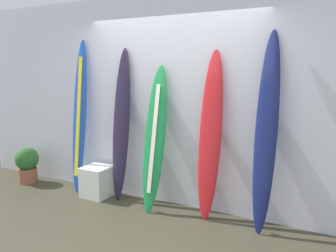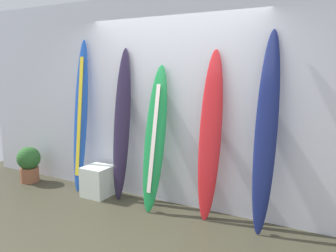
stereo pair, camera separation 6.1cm
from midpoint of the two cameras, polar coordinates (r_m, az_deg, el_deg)
The scene contains 9 objects.
ground at distance 3.96m, azimuth -7.68°, elevation -18.44°, with size 8.00×8.00×0.04m, color #3A3728.
wall_back at distance 4.62m, azimuth 1.61°, elevation 4.17°, with size 7.20×0.20×2.80m, color silver.
surfboard_cobalt at distance 5.24m, azimuth -13.94°, elevation 1.51°, with size 0.25×0.33×2.25m.
surfboard_charcoal at distance 4.81m, azimuth -7.31°, elevation 0.03°, with size 0.29×0.32×2.11m.
surfboard_emerald at distance 4.43m, azimuth -1.80°, elevation -2.22°, with size 0.31×0.46×1.88m.
surfboard_crimson at distance 4.16m, azimuth 7.41°, elevation -1.63°, with size 0.29×0.32×2.06m.
surfboard_navy at distance 3.94m, azimuth 16.33°, elevation -1.33°, with size 0.25×0.39×2.26m.
display_block_left at distance 5.14m, azimuth -11.21°, elevation -8.95°, with size 0.38×0.38×0.44m.
potted_plant at distance 6.05m, azimuth -21.79°, elevation -5.69°, with size 0.37×0.37×0.58m.
Camera 2 is at (2.15, -2.77, 1.83)m, focal length 36.77 mm.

